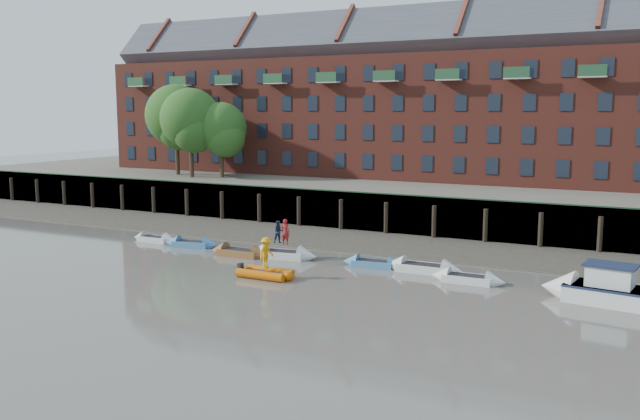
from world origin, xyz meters
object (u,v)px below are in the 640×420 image
Objects in this scene: rowboat_2 at (240,253)px; motor_launch at (596,289)px; person_rower_a at (285,232)px; rowboat_5 at (423,268)px; rib_tender at (267,274)px; person_rower_b at (279,232)px; rowboat_3 at (282,254)px; rowboat_4 at (373,263)px; rowboat_1 at (192,244)px; rowboat_6 at (468,279)px; rowboat_0 at (155,239)px; person_rib_crew at (266,253)px.

motor_launch is (22.82, -0.90, 0.44)m from rowboat_2.
rowboat_5 is at bearing -177.86° from person_rower_a.
rib_tender is 5.90m from person_rower_b.
rowboat_5 is at bearing -5.38° from rowboat_3.
person_rower_a reaches higher than rowboat_5.
person_rower_b is (-6.80, -0.35, 1.54)m from rowboat_4.
rowboat_3 is at bearing 2.67° from motor_launch.
rowboat_6 is at bearing -13.90° from rowboat_1.
person_rower_b is at bearing 16.69° from rowboat_2.
rowboat_3 is 5.47m from rib_tender.
rowboat_3 reaches higher than rowboat_0.
rowboat_1 is 5.02m from rowboat_2.
rowboat_1 is at bearing 66.31° from person_rib_crew.
person_rower_b reaches higher than rowboat_2.
rowboat_6 is at bearing -11.82° from rowboat_3.
person_rower_b reaches higher than rowboat_6.
rib_tender is at bearing -77.56° from rowboat_3.
person_rower_a is at bearing 175.84° from rowboat_6.
rowboat_3 is 12.94m from rowboat_6.
person_rower_b is at bearing -3.48° from rowboat_0.
person_rower_b is (-0.32, 0.13, 1.50)m from rowboat_3.
rowboat_1 is at bearing 176.26° from rowboat_6.
person_rib_crew is at bearing -159.59° from rowboat_6.
rowboat_6 is 11.92m from person_rib_crew.
rowboat_0 is 2.59× the size of person_rower_b.
rowboat_1 is 20.76m from rowboat_6.
rowboat_1 reaches higher than rib_tender.
rowboat_1 is at bearing 174.34° from rowboat_4.
rowboat_3 is 6.49m from rowboat_4.
person_rower_a is at bearing -57.54° from person_rower_b.
motor_launch reaches higher than rowboat_4.
person_rib_crew is at bearing 140.15° from rib_tender.
rowboat_1 is 2.53× the size of person_rower_a.
person_rower_a is (11.82, -0.60, 1.64)m from rowboat_0.
motor_launch is at bearing -8.04° from rowboat_6.
rowboat_0 is 0.92× the size of rowboat_1.
rowboat_3 is 5.52m from person_rib_crew.
person_rib_crew reaches higher than rowboat_3.
person_rib_crew is at bearing -78.08° from rowboat_3.
person_rower_b is at bearing 28.24° from person_rib_crew.
person_rower_b reaches higher than rowboat_0.
person_rib_crew is (1.87, -5.04, 1.25)m from rowboat_3.
person_rower_b is (-10.12, -0.39, 1.50)m from rowboat_5.
person_rower_a reaches higher than rowboat_2.
rib_tender is (4.86, -4.35, 0.02)m from rowboat_2.
person_rower_b is at bearing 2.37° from motor_launch.
rib_tender is (-4.52, -5.59, 0.05)m from rowboat_4.
rowboat_0 is 11.34m from person_rower_b.
rowboat_0 is at bearing 164.84° from rowboat_1.
rowboat_4 is 1.20× the size of rib_tender.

